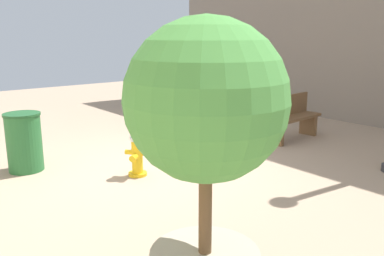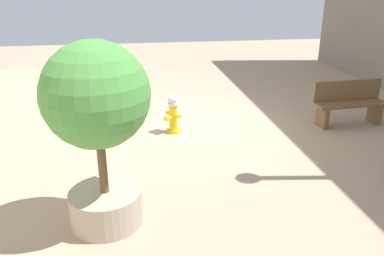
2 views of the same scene
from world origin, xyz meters
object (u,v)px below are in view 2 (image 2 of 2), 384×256
at_px(bench_near, 349,102).
at_px(planter_tree, 98,115).
at_px(fire_hydrant, 173,114).
at_px(trash_bin, 111,93).

xyz_separation_m(bench_near, planter_tree, (5.03, 2.93, 1.01)).
bearing_deg(planter_tree, bench_near, -149.80).
bearing_deg(fire_hydrant, bench_near, 178.37).
bearing_deg(planter_tree, fire_hydrant, -111.74).
xyz_separation_m(fire_hydrant, planter_tree, (1.21, 3.04, 1.10)).
distance_m(planter_tree, trash_bin, 4.55).
height_order(bench_near, trash_bin, trash_bin).
height_order(fire_hydrant, trash_bin, trash_bin).
bearing_deg(fire_hydrant, trash_bin, -47.04).
bearing_deg(trash_bin, fire_hydrant, 132.96).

